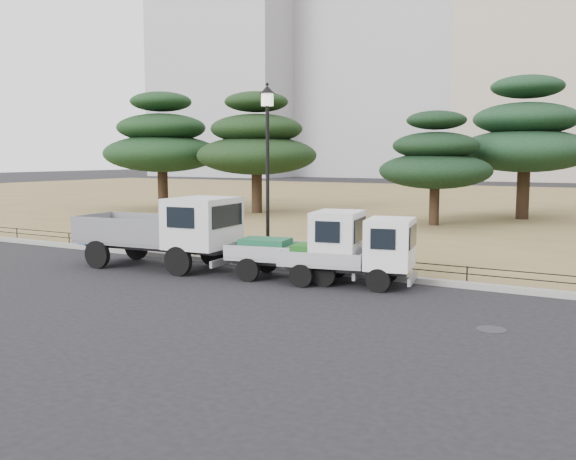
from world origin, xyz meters
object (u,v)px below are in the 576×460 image
Objects in this scene: truck_kei_front at (306,246)px; tarp_pile at (99,235)px; truck_kei_rear at (357,252)px; truck_large at (165,228)px; street_lamp at (267,144)px.

tarp_pile is (-9.59, 1.56, -0.47)m from truck_kei_front.
truck_kei_rear is at bearing -10.81° from truck_kei_front.
truck_kei_rear is at bearing -0.77° from truck_large.
tarp_pile is at bearing 178.79° from street_lamp.
tarp_pile is at bearing 160.44° from truck_kei_rear.
street_lamp is (2.54, 1.86, 2.58)m from truck_large.
truck_large is 6.22m from truck_kei_rear.
tarp_pile is (-4.94, 2.02, -0.73)m from truck_large.
truck_large is 3.83× the size of tarp_pile.
street_lamp is (-2.10, 1.40, 2.84)m from truck_kei_front.
truck_kei_rear is at bearing -8.00° from tarp_pile.
truck_kei_front is 9.72m from tarp_pile.
truck_kei_rear is at bearing -21.05° from street_lamp.
truck_large is at bearing 174.93° from truck_kei_front.
street_lamp reaches higher than truck_kei_rear.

